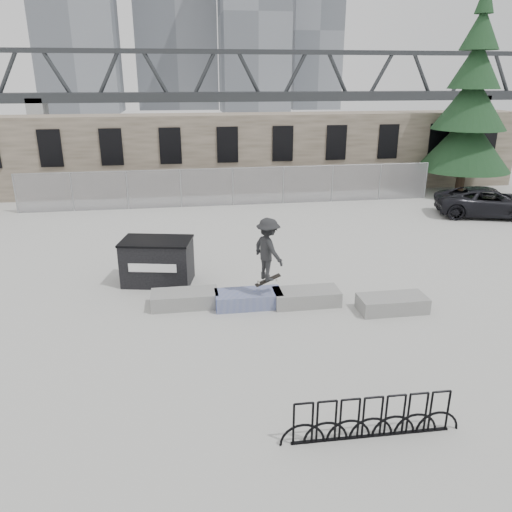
{
  "coord_description": "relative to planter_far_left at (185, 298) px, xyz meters",
  "views": [
    {
      "loc": [
        -2.79,
        -13.66,
        6.57
      ],
      "look_at": [
        -0.56,
        0.75,
        1.3
      ],
      "focal_mm": 35.0,
      "sensor_mm": 36.0,
      "label": 1
    }
  ],
  "objects": [
    {
      "name": "bike_rack",
      "position": [
        3.43,
        -6.44,
        0.19
      ],
      "size": [
        3.59,
        0.11,
        0.9
      ],
      "rotation": [
        0.0,
        0.0,
        -0.02
      ],
      "color": "black",
      "rests_on": "ground"
    },
    {
      "name": "skateboarder",
      "position": [
        2.46,
        -0.49,
        1.6
      ],
      "size": [
        1.16,
        1.39,
        2.05
      ],
      "rotation": [
        0.0,
        0.0,
        2.03
      ],
      "color": "black",
      "rests_on": "ground"
    },
    {
      "name": "planter_center_left",
      "position": [
        1.9,
        -0.3,
        0.0
      ],
      "size": [
        2.0,
        0.9,
        0.46
      ],
      "color": "navy",
      "rests_on": "ground"
    },
    {
      "name": "suv",
      "position": [
        15.1,
        8.11,
        0.46
      ],
      "size": [
        5.54,
        3.7,
        1.41
      ],
      "primitive_type": "imported",
      "rotation": [
        0.0,
        0.0,
        1.28
      ],
      "color": "black",
      "rests_on": "ground"
    },
    {
      "name": "truss_bridge",
      "position": [
        12.82,
        54.76,
        3.88
      ],
      "size": [
        70.0,
        3.0,
        9.8
      ],
      "color": "#2D3033",
      "rests_on": "ground"
    },
    {
      "name": "chainlink_fence",
      "position": [
        2.82,
        12.26,
        0.79
      ],
      "size": [
        22.06,
        0.06,
        2.02
      ],
      "color": "gray",
      "rests_on": "ground"
    },
    {
      "name": "planter_offset",
      "position": [
        6.07,
        -1.28,
        0.0
      ],
      "size": [
        2.0,
        0.9,
        0.46
      ],
      "color": "gray",
      "rests_on": "ground"
    },
    {
      "name": "spruce_tree",
      "position": [
        16.5,
        13.22,
        4.33
      ],
      "size": [
        5.23,
        5.23,
        11.5
      ],
      "color": "#38281E",
      "rests_on": "ground"
    },
    {
      "name": "dumpster",
      "position": [
        -0.84,
        1.99,
        0.51
      ],
      "size": [
        2.52,
        1.84,
        1.5
      ],
      "rotation": [
        0.0,
        0.0,
        -0.21
      ],
      "color": "black",
      "rests_on": "ground"
    },
    {
      "name": "ground",
      "position": [
        2.82,
        -0.24,
        -0.25
      ],
      "size": [
        120.0,
        120.0,
        0.0
      ],
      "primitive_type": "plane",
      "color": "#ADADA8",
      "rests_on": "ground"
    },
    {
      "name": "stone_wall",
      "position": [
        2.82,
        16.0,
        2.01
      ],
      "size": [
        36.0,
        2.58,
        4.5
      ],
      "color": "#665A4B",
      "rests_on": "ground"
    },
    {
      "name": "planter_far_left",
      "position": [
        0.0,
        0.0,
        0.0
      ],
      "size": [
        2.0,
        0.9,
        0.46
      ],
      "color": "gray",
      "rests_on": "ground"
    },
    {
      "name": "planter_center_right",
      "position": [
        3.67,
        -0.43,
        0.0
      ],
      "size": [
        2.0,
        0.9,
        0.46
      ],
      "color": "gray",
      "rests_on": "ground"
    }
  ]
}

